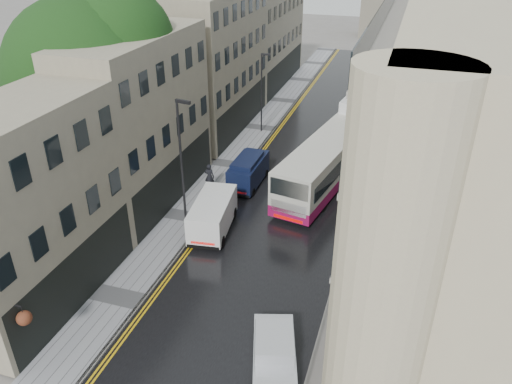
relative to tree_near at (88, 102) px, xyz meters
The scene contains 15 objects.
road 16.14m from the tree_near, 30.96° to the left, with size 9.00×85.00×0.02m, color black.
left_sidewalk 12.16m from the tree_near, 48.44° to the left, with size 2.70×85.00×0.12m, color gray.
right_sidewalk 20.59m from the tree_near, 22.73° to the left, with size 1.80×85.00×0.12m, color slate.
old_shop_row 10.50m from the tree_near, 73.04° to the left, with size 4.50×56.00×12.00m, color gray, non-canonical shape.
modern_block 23.58m from the tree_near, 14.74° to the left, with size 8.00×40.00×14.00m, color #BEB38D, non-canonical shape.
tree_near is the anchor object (origin of this frame).
tree_far 13.02m from the tree_near, 88.68° to the left, with size 9.24×9.24×12.46m, color black, non-canonical shape.
cream_bus 13.87m from the tree_near, 14.43° to the left, with size 2.85×12.55×3.42m, color beige, non-canonical shape.
white_lorry 20.90m from the tree_near, 44.36° to the left, with size 2.49×8.31×4.37m, color white, non-canonical shape.
silver_hatchback 20.43m from the tree_near, 39.44° to the right, with size 1.79×4.10×1.54m, color silver, non-canonical shape.
white_van 10.64m from the tree_near, 22.86° to the right, with size 2.05×4.79×2.17m, color white, non-canonical shape.
navy_van 10.58m from the tree_near, 21.76° to the left, with size 1.81×4.51×2.30m, color black, non-canonical shape.
pedestrian 9.46m from the tree_near, 25.10° to the left, with size 0.71×0.47×1.95m, color black.
lamp_post_near 8.08m from the tree_near, 16.48° to the right, with size 0.94×0.21×8.36m, color black, non-canonical shape.
lamp_post_far 16.81m from the tree_near, 64.98° to the left, with size 0.79×0.17×6.99m, color black, non-canonical shape.
Camera 1 is at (6.88, -5.89, 17.10)m, focal length 35.00 mm.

